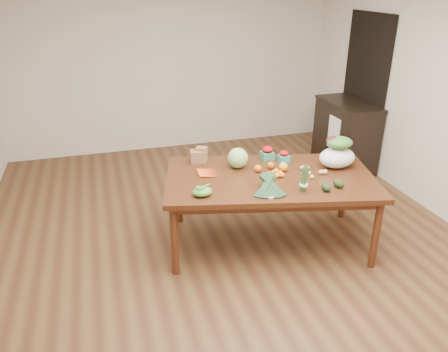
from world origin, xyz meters
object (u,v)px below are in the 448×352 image
object	(u,v)px
dining_table	(269,210)
mandarin_cluster	(276,172)
kale_bunch	(270,186)
salad_bag	(337,154)
paper_bag	(198,155)
cabbage	(238,158)
asparagus_bundle	(304,179)
cabinet	(345,134)

from	to	relation	value
dining_table	mandarin_cluster	distance (m)	0.42
mandarin_cluster	kale_bunch	distance (m)	0.39
mandarin_cluster	salad_bag	world-z (taller)	salad_bag
kale_bunch	paper_bag	bearing A→B (deg)	129.14
dining_table	paper_bag	size ratio (longest dim) A/B	9.12
paper_bag	cabbage	bearing A→B (deg)	-35.83
mandarin_cluster	salad_bag	size ratio (longest dim) A/B	0.48
paper_bag	kale_bunch	distance (m)	1.00
mandarin_cluster	asparagus_bundle	xyz separation A→B (m)	(0.11, -0.37, 0.08)
dining_table	cabbage	world-z (taller)	cabbage
dining_table	asparagus_bundle	distance (m)	0.65
dining_table	mandarin_cluster	size ratio (longest dim) A/B	11.15
paper_bag	mandarin_cluster	bearing A→B (deg)	-41.51
cabbage	mandarin_cluster	bearing A→B (deg)	-47.27
cabinet	paper_bag	world-z (taller)	cabinet
cabbage	kale_bunch	world-z (taller)	cabbage
paper_bag	dining_table	bearing A→B (deg)	-42.74
salad_bag	dining_table	bearing A→B (deg)	-178.26
dining_table	paper_bag	xyz separation A→B (m)	(-0.59, 0.54, 0.45)
cabinet	cabbage	bearing A→B (deg)	-147.39
dining_table	asparagus_bundle	size ratio (longest dim) A/B	8.03
cabinet	salad_bag	bearing A→B (deg)	-124.43
dining_table	paper_bag	bearing A→B (deg)	150.51
dining_table	asparagus_bundle	world-z (taller)	asparagus_bundle
dining_table	kale_bunch	world-z (taller)	kale_bunch
dining_table	cabinet	bearing A→B (deg)	54.76
salad_bag	asparagus_bundle	bearing A→B (deg)	-143.97
dining_table	cabinet	world-z (taller)	cabinet
cabinet	dining_table	bearing A→B (deg)	-138.49
kale_bunch	cabinet	bearing A→B (deg)	58.14
cabbage	cabinet	bearing A→B (deg)	32.61
mandarin_cluster	salad_bag	xyz separation A→B (m)	(0.68, 0.04, 0.10)
cabinet	paper_bag	size ratio (longest dim) A/B	4.64
mandarin_cluster	kale_bunch	bearing A→B (deg)	-121.46
cabbage	salad_bag	xyz separation A→B (m)	(0.96, -0.27, 0.04)
salad_bag	kale_bunch	bearing A→B (deg)	-156.87
cabinet	cabbage	xyz separation A→B (m)	(-2.04, -1.31, 0.38)
cabinet	cabbage	world-z (taller)	cabbage
mandarin_cluster	kale_bunch	world-z (taller)	kale_bunch
paper_bag	asparagus_bundle	xyz separation A→B (m)	(0.75, -0.93, 0.05)
cabinet	salad_bag	world-z (taller)	salad_bag
mandarin_cluster	asparagus_bundle	distance (m)	0.39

